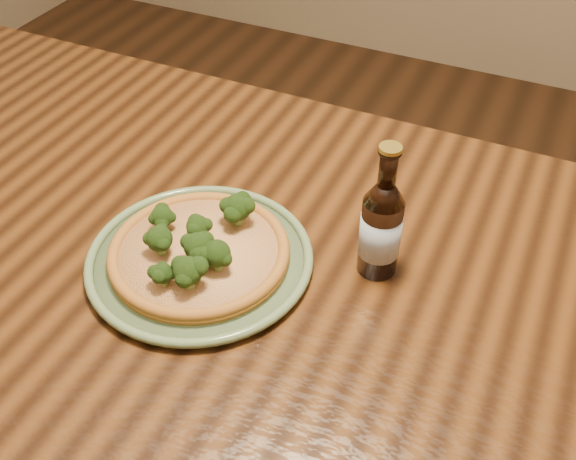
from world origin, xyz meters
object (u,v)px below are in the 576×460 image
at_px(pizza, 199,251).
at_px(plate, 200,259).
at_px(table, 174,272).
at_px(beer_bottle, 381,227).

bearing_deg(pizza, plate, 110.08).
relative_size(table, pizza, 6.08).
height_order(plate, pizza, pizza).
bearing_deg(table, plate, -27.19).
height_order(table, pizza, pizza).
bearing_deg(table, beer_bottle, 9.92).
xyz_separation_m(plate, pizza, (0.00, -0.00, 0.02)).
bearing_deg(beer_bottle, plate, -161.96).
bearing_deg(pizza, beer_bottle, 23.40).
distance_m(table, beer_bottle, 0.37).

